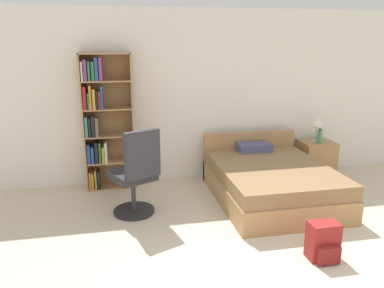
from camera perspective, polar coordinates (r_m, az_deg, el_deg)
wall_back at (r=5.89m, az=3.89°, el=7.32°), size 9.00×0.06×2.60m
bookshelf at (r=5.53m, az=-13.55°, el=3.33°), size 0.71×0.29×1.97m
bed at (r=5.32m, az=11.74°, el=-5.44°), size 1.48×1.92×0.75m
office_chair at (r=4.65m, az=-8.49°, el=-4.81°), size 0.65×0.70×1.13m
nightstand at (r=6.43m, az=18.34°, el=-2.05°), size 0.52×0.49×0.57m
table_lamp at (r=6.25m, az=18.55°, el=3.30°), size 0.23×0.23×0.43m
water_bottle at (r=6.21m, az=18.88°, el=1.09°), size 0.07×0.07×0.24m
backpack_red at (r=4.07m, az=19.39°, el=-13.92°), size 0.29×0.26×0.39m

